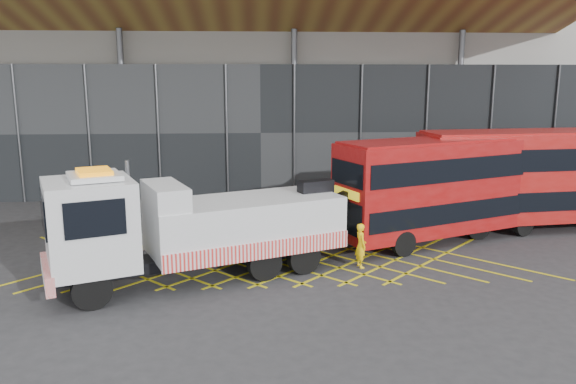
{
  "coord_description": "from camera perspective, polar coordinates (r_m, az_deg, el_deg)",
  "views": [
    {
      "loc": [
        1.48,
        -22.14,
        7.26
      ],
      "look_at": [
        3.0,
        1.5,
        2.4
      ],
      "focal_mm": 35.0,
      "sensor_mm": 36.0,
      "label": 1
    }
  ],
  "objects": [
    {
      "name": "ground_plane",
      "position": [
        23.34,
        -7.18,
        -6.62
      ],
      "size": [
        120.0,
        120.0,
        0.0
      ],
      "primitive_type": "plane",
      "color": "#2B2B2E"
    },
    {
      "name": "road_markings",
      "position": [
        23.31,
        -1.24,
        -6.54
      ],
      "size": [
        21.56,
        7.16,
        0.01
      ],
      "color": "gold",
      "rests_on": "ground_plane"
    },
    {
      "name": "construction_building",
      "position": [
        40.57,
        -3.15,
        14.0
      ],
      "size": [
        55.0,
        23.97,
        18.0
      ],
      "color": "gray",
      "rests_on": "ground_plane"
    },
    {
      "name": "recovery_truck",
      "position": [
        20.48,
        -9.81,
        -3.41
      ],
      "size": [
        12.21,
        6.74,
        4.37
      ],
      "rotation": [
        0.0,
        0.0,
        0.39
      ],
      "color": "black",
      "rests_on": "ground_plane"
    },
    {
      "name": "bus_towed",
      "position": [
        26.34,
        16.49,
        0.84
      ],
      "size": [
        11.46,
        6.73,
        4.62
      ],
      "rotation": [
        0.0,
        0.0,
        0.39
      ],
      "color": "maroon",
      "rests_on": "ground_plane"
    },
    {
      "name": "bus_second",
      "position": [
        29.49,
        24.28,
        1.59
      ],
      "size": [
        11.99,
        3.94,
        4.79
      ],
      "rotation": [
        0.0,
        0.0,
        0.1
      ],
      "color": "#9E0F0C",
      "rests_on": "ground_plane"
    },
    {
      "name": "worker",
      "position": [
        21.97,
        7.41,
        -5.4
      ],
      "size": [
        0.52,
        0.7,
        1.75
      ],
      "primitive_type": "imported",
      "rotation": [
        0.0,
        0.0,
        1.74
      ],
      "color": "yellow",
      "rests_on": "ground_plane"
    }
  ]
}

